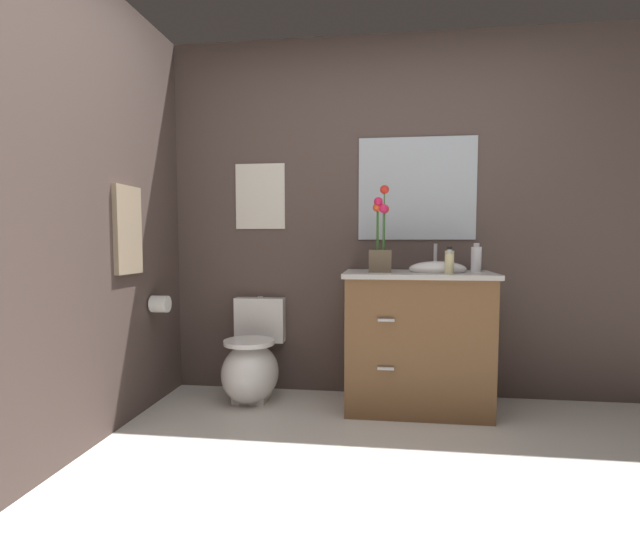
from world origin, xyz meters
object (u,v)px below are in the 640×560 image
Objects in this scene: hand_wash_bottle at (476,259)px; wall_poster at (260,196)px; flower_vase at (380,245)px; lotion_bottle at (449,263)px; soap_bottle at (449,261)px; toilet at (252,365)px; toilet_paper_roll at (160,304)px; hanging_towel at (128,230)px; vanity_cabinet at (418,339)px; wall_mirror at (417,189)px.

hand_wash_bottle is 0.40× the size of wall_poster.
flower_vase is 0.44m from lotion_bottle.
hand_wash_bottle reaches higher than soap_bottle.
toilet is 4.29× the size of soap_bottle.
toilet_paper_roll is at bearing -173.39° from hand_wash_bottle.
lotion_bottle is at bearing -97.00° from soap_bottle.
wall_poster is (-1.28, 0.46, 0.45)m from lotion_bottle.
wall_poster is 1.00m from hanging_towel.
toilet is 6.27× the size of toilet_paper_roll.
toilet is 0.64× the size of vanity_cabinet.
hand_wash_bottle is at bearing 49.93° from lotion_bottle.
hanging_towel is at bearing -165.40° from vanity_cabinet.
hand_wash_bottle is at bearing 13.84° from hanging_towel.
hand_wash_bottle is at bearing 6.61° from toilet_paper_roll.
soap_bottle is at bearing -0.88° from toilet.
toilet_paper_roll is at bearing -160.63° from toilet.
toilet is at bearing -90.00° from wall_poster.
soap_bottle is (0.19, 0.01, 0.51)m from vanity_cabinet.
lotion_bottle is at bearing -44.44° from vanity_cabinet.
wall_poster is (-0.87, 0.34, 0.34)m from flower_vase.
vanity_cabinet is 0.54m from soap_bottle.
hand_wash_bottle is (0.20, 0.23, 0.02)m from lotion_bottle.
hanging_towel is at bearing -171.52° from lotion_bottle.
soap_bottle is at bearing 6.65° from flower_vase.
vanity_cabinet is at bearing -14.82° from wall_poster.
hanging_towel is at bearing -101.14° from toilet_paper_roll.
toilet_paper_roll is (-1.67, -0.17, 0.22)m from vanity_cabinet.
wall_mirror is (-0.37, 0.23, 0.47)m from hand_wash_bottle.
hanging_towel reaches higher than lotion_bottle.
hand_wash_bottle is (0.61, 0.11, -0.09)m from flower_vase.
vanity_cabinet is at bearing -178.09° from soap_bottle.
hand_wash_bottle reaches higher than toilet_paper_roll.
wall_poster is at bearing 171.22° from hand_wash_bottle.
toilet_paper_roll is at bearing 78.86° from hanging_towel.
soap_bottle reaches higher than lotion_bottle.
wall_poster is 1.03m from toilet_paper_roll.
soap_bottle is at bearing 5.41° from toilet_paper_roll.
soap_bottle is at bearing -161.16° from hand_wash_bottle.
toilet is at bearing -166.43° from wall_mirror.
hand_wash_bottle is at bearing 10.25° from flower_vase.
hanging_towel is (-1.48, -0.40, 0.09)m from flower_vase.
wall_mirror reaches higher than wall_poster.
wall_mirror reaches higher than flower_vase.
flower_vase is 0.69× the size of wall_mirror.
hanging_towel is (-2.09, -0.52, 0.18)m from hand_wash_bottle.
wall_mirror is at bearing 148.22° from hand_wash_bottle.
vanity_cabinet is at bearing -1.36° from toilet.
flower_vase is 4.98× the size of toilet_paper_roll.
vanity_cabinet reaches higher than toilet_paper_roll.
soap_bottle is 1.46× the size of toilet_paper_roll.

